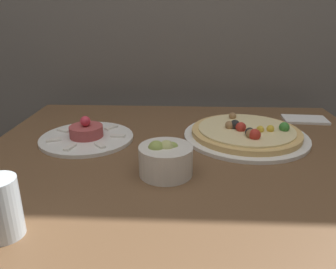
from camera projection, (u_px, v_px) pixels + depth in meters
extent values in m
cube|color=brown|center=(183.00, 159.00, 0.84)|extent=(1.04, 0.86, 0.03)
cylinder|color=brown|center=(69.00, 199.00, 1.34)|extent=(0.06, 0.06, 0.69)
cylinder|color=brown|center=(298.00, 204.00, 1.30)|extent=(0.06, 0.06, 0.69)
cylinder|color=white|center=(247.00, 136.00, 0.93)|extent=(0.35, 0.35, 0.01)
cylinder|color=#DBB26B|center=(247.00, 132.00, 0.92)|extent=(0.31, 0.31, 0.01)
cylinder|color=beige|center=(248.00, 129.00, 0.92)|extent=(0.27, 0.27, 0.01)
sphere|color=#997047|center=(253.00, 134.00, 0.85)|extent=(0.03, 0.03, 0.03)
sphere|color=#997047|center=(231.00, 125.00, 0.92)|extent=(0.02, 0.02, 0.02)
sphere|color=black|center=(236.00, 125.00, 0.92)|extent=(0.03, 0.03, 0.03)
sphere|color=gold|center=(262.00, 129.00, 0.89)|extent=(0.02, 0.02, 0.02)
sphere|color=gold|center=(272.00, 129.00, 0.90)|extent=(0.02, 0.02, 0.02)
sphere|color=black|center=(251.00, 132.00, 0.87)|extent=(0.02, 0.02, 0.02)
sphere|color=#387F33|center=(286.00, 127.00, 0.90)|extent=(0.03, 0.03, 0.03)
sphere|color=#997047|center=(234.00, 116.00, 1.00)|extent=(0.02, 0.02, 0.02)
sphere|color=#B22D23|center=(242.00, 127.00, 0.90)|extent=(0.03, 0.03, 0.03)
sphere|color=#B22D23|center=(256.00, 135.00, 0.84)|extent=(0.03, 0.03, 0.03)
cylinder|color=white|center=(88.00, 138.00, 0.92)|extent=(0.26, 0.26, 0.01)
cylinder|color=#A84747|center=(88.00, 131.00, 0.91)|extent=(0.09, 0.09, 0.03)
sphere|color=#E0384C|center=(87.00, 121.00, 0.90)|extent=(0.03, 0.03, 0.03)
cube|color=white|center=(119.00, 136.00, 0.91)|extent=(0.04, 0.02, 0.01)
cube|color=white|center=(112.00, 128.00, 0.97)|extent=(0.04, 0.04, 0.01)
cube|color=white|center=(89.00, 125.00, 0.99)|extent=(0.02, 0.04, 0.01)
cube|color=white|center=(65.00, 130.00, 0.95)|extent=(0.04, 0.03, 0.01)
cube|color=white|center=(55.00, 140.00, 0.88)|extent=(0.04, 0.03, 0.01)
cube|color=white|center=(71.00, 147.00, 0.83)|extent=(0.02, 0.04, 0.01)
cube|color=white|center=(102.00, 145.00, 0.85)|extent=(0.04, 0.04, 0.01)
cylinder|color=silver|center=(168.00, 160.00, 0.71)|extent=(0.12, 0.12, 0.07)
sphere|color=#8EA34C|center=(158.00, 149.00, 0.70)|extent=(0.04, 0.04, 0.04)
sphere|color=#B7BC70|center=(168.00, 148.00, 0.71)|extent=(0.04, 0.04, 0.04)
sphere|color=#8EA34C|center=(174.00, 148.00, 0.71)|extent=(0.03, 0.03, 0.03)
cylinder|color=silver|center=(3.00, 208.00, 0.51)|extent=(0.06, 0.06, 0.10)
cube|color=white|center=(306.00, 119.00, 1.08)|extent=(0.14, 0.09, 0.01)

